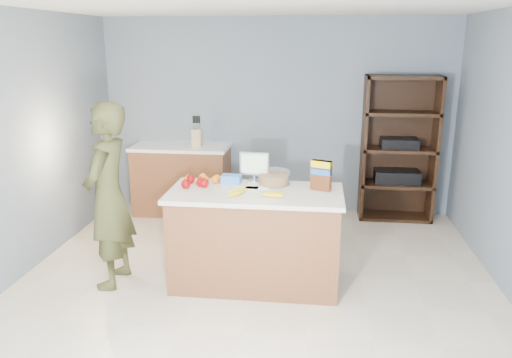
# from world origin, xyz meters

# --- Properties ---
(floor) EXTENTS (4.50, 5.00, 0.02)m
(floor) POSITION_xyz_m (0.00, 0.00, 0.00)
(floor) COLOR beige
(floor) RESTS_ON ground
(walls) EXTENTS (4.52, 5.02, 2.51)m
(walls) POSITION_xyz_m (0.00, 0.00, 1.65)
(walls) COLOR slate
(walls) RESTS_ON ground
(counter_peninsula) EXTENTS (1.56, 0.76, 0.90)m
(counter_peninsula) POSITION_xyz_m (0.00, 0.30, 0.42)
(counter_peninsula) COLOR brown
(counter_peninsula) RESTS_ON ground
(back_cabinet) EXTENTS (1.24, 0.62, 0.90)m
(back_cabinet) POSITION_xyz_m (-1.20, 2.20, 0.45)
(back_cabinet) COLOR brown
(back_cabinet) RESTS_ON ground
(shelving_unit) EXTENTS (0.90, 0.40, 1.80)m
(shelving_unit) POSITION_xyz_m (1.55, 2.35, 0.86)
(shelving_unit) COLOR black
(shelving_unit) RESTS_ON ground
(person) EXTENTS (0.41, 0.62, 1.70)m
(person) POSITION_xyz_m (-1.32, 0.15, 0.85)
(person) COLOR #3A3C1E
(person) RESTS_ON ground
(knife_block) EXTENTS (0.12, 0.10, 0.31)m
(knife_block) POSITION_xyz_m (-0.98, 2.17, 1.02)
(knife_block) COLOR tan
(knife_block) RESTS_ON back_cabinet
(envelopes) EXTENTS (0.32, 0.14, 0.00)m
(envelopes) POSITION_xyz_m (-0.04, 0.40, 0.90)
(envelopes) COLOR white
(envelopes) RESTS_ON counter_peninsula
(bananas) EXTENTS (0.52, 0.25, 0.04)m
(bananas) POSITION_xyz_m (0.01, 0.17, 0.92)
(bananas) COLOR yellow
(bananas) RESTS_ON counter_peninsula
(apples) EXTENTS (0.24, 0.26, 0.08)m
(apples) POSITION_xyz_m (-0.57, 0.38, 0.94)
(apples) COLOR #870408
(apples) RESTS_ON counter_peninsula
(oranges) EXTENTS (0.34, 0.23, 0.07)m
(oranges) POSITION_xyz_m (-0.54, 0.52, 0.93)
(oranges) COLOR orange
(oranges) RESTS_ON counter_peninsula
(blue_carton) EXTENTS (0.19, 0.13, 0.08)m
(blue_carton) POSITION_xyz_m (-0.26, 0.53, 0.94)
(blue_carton) COLOR blue
(blue_carton) RESTS_ON counter_peninsula
(salad_bowl) EXTENTS (0.30, 0.30, 0.13)m
(salad_bowl) POSITION_xyz_m (0.14, 0.55, 0.96)
(salad_bowl) COLOR #267219
(salad_bowl) RESTS_ON counter_peninsula
(tv) EXTENTS (0.28, 0.12, 0.28)m
(tv) POSITION_xyz_m (-0.05, 0.64, 1.06)
(tv) COLOR silver
(tv) RESTS_ON counter_peninsula
(cereal_box) EXTENTS (0.19, 0.13, 0.27)m
(cereal_box) POSITION_xyz_m (0.58, 0.40, 1.06)
(cereal_box) COLOR #592B14
(cereal_box) RESTS_ON counter_peninsula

